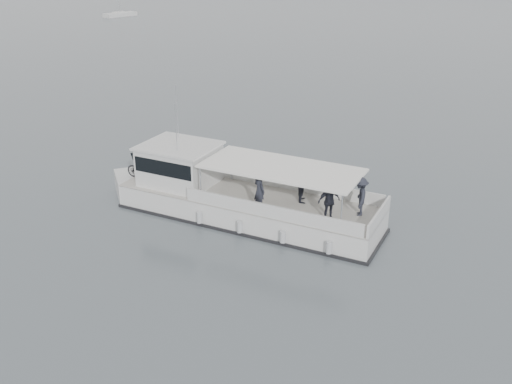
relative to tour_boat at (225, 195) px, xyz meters
The scene contains 2 objects.
ground 6.89m from the tour_boat, ahead, with size 1400.00×1400.00×0.00m, color #51595F.
tour_boat is the anchor object (origin of this frame).
Camera 1 is at (11.01, -19.28, 12.71)m, focal length 40.00 mm.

